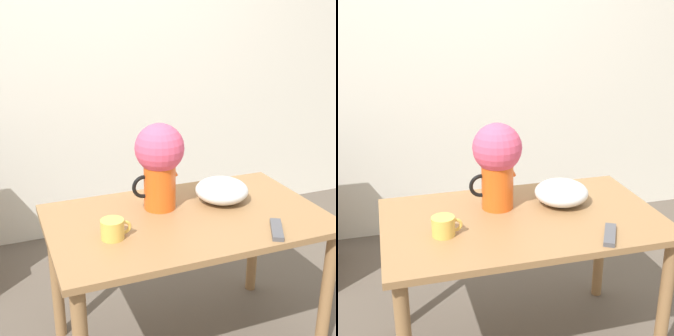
# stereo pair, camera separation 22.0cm
# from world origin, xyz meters

# --- Properties ---
(wall_back) EXTENTS (8.00, 0.05, 2.60)m
(wall_back) POSITION_xyz_m (0.00, 1.62, 1.30)
(wall_back) COLOR silver
(wall_back) RESTS_ON ground_plane
(table) EXTENTS (1.28, 0.77, 0.74)m
(table) POSITION_xyz_m (0.06, 0.14, 0.63)
(table) COLOR olive
(table) RESTS_ON ground_plane
(flower_vase) EXTENTS (0.25, 0.23, 0.42)m
(flower_vase) POSITION_xyz_m (-0.03, 0.27, 0.99)
(flower_vase) COLOR #E05619
(flower_vase) RESTS_ON table
(coffee_mug) EXTENTS (0.13, 0.10, 0.08)m
(coffee_mug) POSITION_xyz_m (-0.32, 0.06, 0.78)
(coffee_mug) COLOR gold
(coffee_mug) RESTS_ON table
(white_bowl) EXTENTS (0.26, 0.26, 0.12)m
(white_bowl) POSITION_xyz_m (0.28, 0.23, 0.80)
(white_bowl) COLOR silver
(white_bowl) RESTS_ON table
(remote_control) EXTENTS (0.13, 0.18, 0.02)m
(remote_control) POSITION_xyz_m (0.35, -0.15, 0.75)
(remote_control) COLOR #4C4C51
(remote_control) RESTS_ON table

